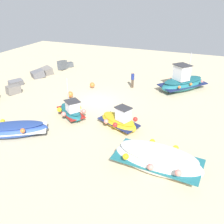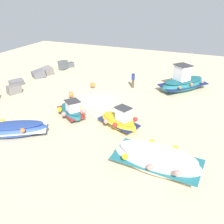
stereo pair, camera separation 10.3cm
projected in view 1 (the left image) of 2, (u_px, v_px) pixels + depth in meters
ground_plane at (97, 102)px, 22.14m from camera, size 44.32×44.32×0.00m
fishing_boat_0 at (183, 82)px, 24.33m from camera, size 5.14×4.71×3.67m
fishing_boat_1 at (119, 121)px, 17.84m from camera, size 2.53×3.50×1.75m
fishing_boat_2 at (13, 130)px, 16.74m from camera, size 3.68×4.67×1.00m
fishing_boat_3 at (71, 111)px, 19.29m from camera, size 2.74×3.16×3.08m
fishing_boat_4 at (157, 159)px, 13.58m from camera, size 2.76×5.10×1.35m
person_walking at (133, 79)px, 24.85m from camera, size 0.32×0.32×1.68m
breakwater_rocks at (18, 84)px, 25.02m from camera, size 19.70×2.69×1.31m
mooring_buoy_0 at (70, 94)px, 22.65m from camera, size 0.54×0.54×0.66m
mooring_buoy_1 at (92, 85)px, 24.96m from camera, size 0.50×0.50×0.61m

